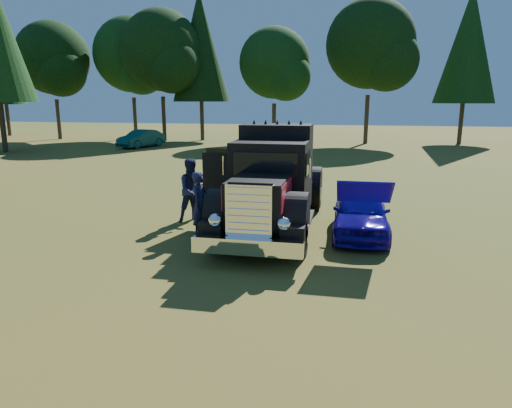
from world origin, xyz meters
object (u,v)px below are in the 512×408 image
object	(u,v)px
spectator_far	(193,190)
distant_teal_car	(141,139)
diamond_t_truck	(272,187)
spectator_near	(200,204)
hotrod_coupe	(361,212)

from	to	relation	value
spectator_far	distant_teal_car	world-z (taller)	spectator_far
diamond_t_truck	spectator_near	distance (m)	2.10
diamond_t_truck	hotrod_coupe	bearing A→B (deg)	0.18
spectator_near	distant_teal_car	bearing A→B (deg)	37.21
hotrod_coupe	spectator_near	bearing A→B (deg)	-167.88
hotrod_coupe	spectator_near	distance (m)	4.48
spectator_near	spectator_far	size ratio (longest dim) A/B	0.92
diamond_t_truck	spectator_far	world-z (taller)	diamond_t_truck
hotrod_coupe	spectator_near	size ratio (longest dim) A/B	2.25
distant_teal_car	spectator_far	bearing A→B (deg)	-43.45
hotrod_coupe	diamond_t_truck	bearing A→B (deg)	-179.82
diamond_t_truck	spectator_near	xyz separation A→B (m)	(-1.85, -0.93, -0.38)
diamond_t_truck	distant_teal_car	size ratio (longest dim) A/B	1.69
spectator_near	diamond_t_truck	bearing A→B (deg)	-54.81
spectator_far	hotrod_coupe	bearing A→B (deg)	-44.83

